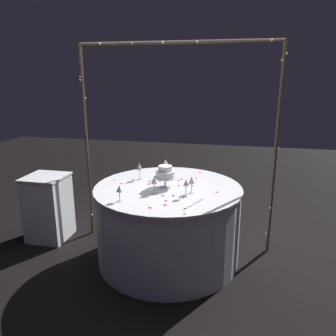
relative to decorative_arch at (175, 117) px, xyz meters
The scene contains 33 objects.
ground_plane 1.49m from the decorative_arch, 89.82° to the right, with size 12.00×12.00×0.00m, color black.
decorative_arch is the anchor object (origin of this frame).
main_table 1.11m from the decorative_arch, 89.82° to the right, with size 1.47×1.47×0.79m.
side_table 1.81m from the decorative_arch, behind, with size 0.44×0.44×0.76m.
tiered_cake 0.64m from the decorative_arch, 93.18° to the right, with size 0.22×0.22×0.22m.
wine_glass_0 0.77m from the decorative_arch, 63.35° to the right, with size 0.06×0.06×0.16m.
wine_glass_1 1.05m from the decorative_arch, 111.53° to the right, with size 0.06×0.06×0.15m.
wine_glass_2 0.79m from the decorative_arch, 98.09° to the right, with size 0.06×0.06×0.17m.
wine_glass_3 0.54m from the decorative_arch, 151.37° to the left, with size 0.06×0.06×0.17m.
wine_glass_4 0.83m from the decorative_arch, 70.31° to the right, with size 0.06×0.06×0.17m.
wine_glass_5 0.65m from the decorative_arch, 149.99° to the right, with size 0.06×0.06×0.18m.
cake_knife 1.06m from the decorative_arch, 68.24° to the right, with size 0.14×0.28×0.01m.
rose_petal_0 0.66m from the decorative_arch, 108.10° to the right, with size 0.03×0.02×0.00m, color #C61951.
rose_petal_1 0.75m from the decorative_arch, 121.96° to the right, with size 0.04×0.03×0.00m, color #C61951.
rose_petal_2 0.73m from the decorative_arch, 73.26° to the right, with size 0.03×0.02×0.00m, color #C61951.
rose_petal_3 0.71m from the decorative_arch, 36.61° to the left, with size 0.03×0.02×0.00m, color #C61951.
rose_petal_4 1.06m from the decorative_arch, 84.75° to the right, with size 0.04×0.03×0.00m, color #C61951.
rose_petal_5 0.69m from the decorative_arch, 116.47° to the right, with size 0.03×0.02×0.00m, color #C61951.
rose_petal_6 0.72m from the decorative_arch, 133.14° to the right, with size 0.04×0.03×0.00m, color #C61951.
rose_petal_7 0.99m from the decorative_arch, 85.08° to the right, with size 0.03×0.02×0.00m, color #C61951.
rose_petal_8 0.66m from the decorative_arch, 65.97° to the right, with size 0.03×0.02×0.00m, color #C61951.
rose_petal_9 0.92m from the decorative_arch, 154.92° to the right, with size 0.03×0.02×0.00m, color #C61951.
rose_petal_10 0.79m from the decorative_arch, 149.75° to the right, with size 0.04×0.03×0.00m, color #C61951.
rose_petal_11 0.90m from the decorative_arch, 89.09° to the right, with size 0.04×0.03×0.00m, color #C61951.
rose_petal_12 0.72m from the decorative_arch, 53.52° to the right, with size 0.03×0.02×0.00m, color #C61951.
rose_petal_13 0.89m from the decorative_arch, 80.53° to the right, with size 0.04×0.03×0.00m, color #C61951.
rose_petal_14 0.89m from the decorative_arch, 141.98° to the right, with size 0.03×0.02×0.00m, color #C61951.
rose_petal_15 0.66m from the decorative_arch, 47.10° to the right, with size 0.04×0.03×0.00m, color #C61951.
rose_petal_16 1.13m from the decorative_arch, 92.00° to the right, with size 0.03×0.02×0.00m, color #C61951.
rose_petal_17 0.75m from the decorative_arch, 51.94° to the right, with size 0.03×0.02×0.00m, color #C61951.
rose_petal_18 0.91m from the decorative_arch, 41.35° to the right, with size 0.03×0.02×0.00m, color #C61951.
rose_petal_19 0.69m from the decorative_arch, ahead, with size 0.03×0.02×0.00m, color #C61951.
rose_petal_20 1.22m from the decorative_arch, 74.80° to the right, with size 0.02×0.02×0.00m, color #C61951.
Camera 1 is at (0.66, -3.04, 1.87)m, focal length 35.44 mm.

